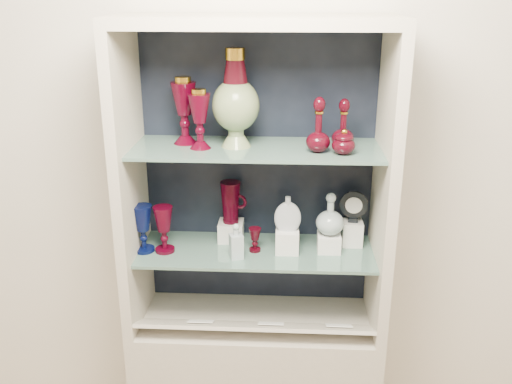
# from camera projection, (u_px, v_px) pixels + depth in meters

# --- Properties ---
(wall_back) EXTENTS (3.50, 0.02, 2.80)m
(wall_back) POSITION_uv_depth(u_px,v_px,m) (259.00, 151.00, 2.33)
(wall_back) COLOR beige
(wall_back) RESTS_ON ground
(cabinet_back_panel) EXTENTS (0.98, 0.02, 1.15)m
(cabinet_back_panel) POSITION_uv_depth(u_px,v_px,m) (259.00, 170.00, 2.32)
(cabinet_back_panel) COLOR black
(cabinet_back_panel) RESTS_ON cabinet_base
(cabinet_side_left) EXTENTS (0.04, 0.40, 1.15)m
(cabinet_side_left) POSITION_uv_depth(u_px,v_px,m) (130.00, 184.00, 2.17)
(cabinet_side_left) COLOR #BFB6A3
(cabinet_side_left) RESTS_ON cabinet_base
(cabinet_side_right) EXTENTS (0.04, 0.40, 1.15)m
(cabinet_side_right) POSITION_uv_depth(u_px,v_px,m) (384.00, 188.00, 2.12)
(cabinet_side_right) COLOR #BFB6A3
(cabinet_side_right) RESTS_ON cabinet_base
(cabinet_top_cap) EXTENTS (1.00, 0.40, 0.04)m
(cabinet_top_cap) POSITION_uv_depth(u_px,v_px,m) (256.00, 21.00, 1.94)
(cabinet_top_cap) COLOR #BFB6A3
(cabinet_top_cap) RESTS_ON cabinet_side_left
(shelf_lower) EXTENTS (0.92, 0.34, 0.01)m
(shelf_lower) POSITION_uv_depth(u_px,v_px,m) (256.00, 251.00, 2.26)
(shelf_lower) COLOR slate
(shelf_lower) RESTS_ON cabinet_side_left
(shelf_upper) EXTENTS (0.92, 0.34, 0.01)m
(shelf_upper) POSITION_uv_depth(u_px,v_px,m) (256.00, 149.00, 2.12)
(shelf_upper) COLOR slate
(shelf_upper) RESTS_ON cabinet_side_left
(label_ledge) EXTENTS (0.92, 0.17, 0.09)m
(label_ledge) POSITION_uv_depth(u_px,v_px,m) (254.00, 326.00, 2.23)
(label_ledge) COLOR #BFB6A3
(label_ledge) RESTS_ON cabinet_base
(label_card_0) EXTENTS (0.10, 0.06, 0.03)m
(label_card_0) POSITION_uv_depth(u_px,v_px,m) (339.00, 326.00, 2.21)
(label_card_0) COLOR white
(label_card_0) RESTS_ON label_ledge
(label_card_1) EXTENTS (0.10, 0.06, 0.03)m
(label_card_1) POSITION_uv_depth(u_px,v_px,m) (271.00, 324.00, 2.22)
(label_card_1) COLOR white
(label_card_1) RESTS_ON label_ledge
(label_card_2) EXTENTS (0.10, 0.06, 0.03)m
(label_card_2) POSITION_uv_depth(u_px,v_px,m) (201.00, 321.00, 2.23)
(label_card_2) COLOR white
(label_card_2) RESTS_ON label_ledge
(pedestal_lamp_left) EXTENTS (0.10, 0.10, 0.25)m
(pedestal_lamp_left) POSITION_uv_depth(u_px,v_px,m) (184.00, 111.00, 2.13)
(pedestal_lamp_left) COLOR #450315
(pedestal_lamp_left) RESTS_ON shelf_upper
(pedestal_lamp_right) EXTENTS (0.11, 0.11, 0.22)m
(pedestal_lamp_right) POSITION_uv_depth(u_px,v_px,m) (200.00, 119.00, 2.07)
(pedestal_lamp_right) COLOR #450315
(pedestal_lamp_right) RESTS_ON shelf_upper
(enamel_urn) EXTENTS (0.19, 0.19, 0.36)m
(enamel_urn) POSITION_uv_depth(u_px,v_px,m) (236.00, 98.00, 2.07)
(enamel_urn) COLOR #12491D
(enamel_urn) RESTS_ON shelf_upper
(ruby_decanter_a) EXTENTS (0.09, 0.09, 0.22)m
(ruby_decanter_a) POSITION_uv_depth(u_px,v_px,m) (319.00, 122.00, 2.02)
(ruby_decanter_a) COLOR #400510
(ruby_decanter_a) RESTS_ON shelf_upper
(ruby_decanter_b) EXTENTS (0.09, 0.09, 0.19)m
(ruby_decanter_b) POSITION_uv_depth(u_px,v_px,m) (343.00, 122.00, 2.08)
(ruby_decanter_b) COLOR #400510
(ruby_decanter_b) RESTS_ON shelf_upper
(lidded_bowl) EXTENTS (0.11, 0.11, 0.09)m
(lidded_bowl) POSITION_uv_depth(u_px,v_px,m) (344.00, 141.00, 2.01)
(lidded_bowl) COLOR #400510
(lidded_bowl) RESTS_ON shelf_upper
(cobalt_goblet) EXTENTS (0.09, 0.09, 0.19)m
(cobalt_goblet) POSITION_uv_depth(u_px,v_px,m) (143.00, 229.00, 2.22)
(cobalt_goblet) COLOR #040C3B
(cobalt_goblet) RESTS_ON shelf_lower
(ruby_goblet_tall) EXTENTS (0.09, 0.09, 0.19)m
(ruby_goblet_tall) POSITION_uv_depth(u_px,v_px,m) (164.00, 229.00, 2.21)
(ruby_goblet_tall) COLOR #450315
(ruby_goblet_tall) RESTS_ON shelf_lower
(ruby_goblet_small) EXTENTS (0.06, 0.06, 0.10)m
(ruby_goblet_small) POSITION_uv_depth(u_px,v_px,m) (255.00, 240.00, 2.23)
(ruby_goblet_small) COLOR #400510
(ruby_goblet_small) RESTS_ON shelf_lower
(riser_ruby_pitcher) EXTENTS (0.10, 0.10, 0.08)m
(riser_ruby_pitcher) POSITION_uv_depth(u_px,v_px,m) (231.00, 231.00, 2.33)
(riser_ruby_pitcher) COLOR silver
(riser_ruby_pitcher) RESTS_ON shelf_lower
(ruby_pitcher) EXTENTS (0.15, 0.12, 0.17)m
(ruby_pitcher) POSITION_uv_depth(u_px,v_px,m) (231.00, 202.00, 2.29)
(ruby_pitcher) COLOR #450315
(ruby_pitcher) RESTS_ON riser_ruby_pitcher
(clear_square_bottle) EXTENTS (0.06, 0.06, 0.14)m
(clear_square_bottle) POSITION_uv_depth(u_px,v_px,m) (236.00, 241.00, 2.17)
(clear_square_bottle) COLOR #9AADB1
(clear_square_bottle) RESTS_ON shelf_lower
(riser_flat_flask) EXTENTS (0.09, 0.09, 0.09)m
(riser_flat_flask) POSITION_uv_depth(u_px,v_px,m) (287.00, 241.00, 2.23)
(riser_flat_flask) COLOR silver
(riser_flat_flask) RESTS_ON shelf_lower
(flat_flask) EXTENTS (0.10, 0.04, 0.14)m
(flat_flask) POSITION_uv_depth(u_px,v_px,m) (288.00, 213.00, 2.19)
(flat_flask) COLOR #B0B9C3
(flat_flask) RESTS_ON riser_flat_flask
(riser_clear_round_decanter) EXTENTS (0.09, 0.09, 0.07)m
(riser_clear_round_decanter) POSITION_uv_depth(u_px,v_px,m) (329.00, 242.00, 2.24)
(riser_clear_round_decanter) COLOR silver
(riser_clear_round_decanter) RESTS_ON shelf_lower
(clear_round_decanter) EXTENTS (0.13, 0.13, 0.16)m
(clear_round_decanter) POSITION_uv_depth(u_px,v_px,m) (330.00, 215.00, 2.20)
(clear_round_decanter) COLOR #9AADB1
(clear_round_decanter) RESTS_ON riser_clear_round_decanter
(riser_cameo_medallion) EXTENTS (0.08, 0.08, 0.10)m
(riser_cameo_medallion) POSITION_uv_depth(u_px,v_px,m) (352.00, 233.00, 2.29)
(riser_cameo_medallion) COLOR silver
(riser_cameo_medallion) RESTS_ON shelf_lower
(cameo_medallion) EXTENTS (0.11, 0.05, 0.13)m
(cameo_medallion) POSITION_uv_depth(u_px,v_px,m) (354.00, 206.00, 2.25)
(cameo_medallion) COLOR black
(cameo_medallion) RESTS_ON riser_cameo_medallion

